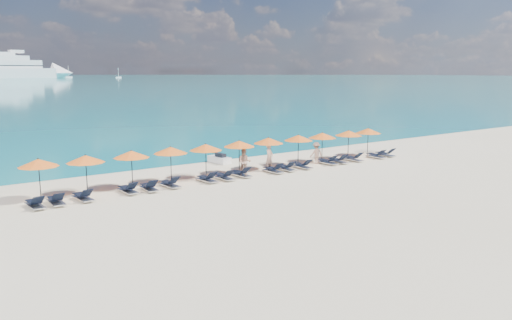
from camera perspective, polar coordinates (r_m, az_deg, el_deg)
ground at (r=29.58m, az=3.34°, el=-3.12°), size 1400.00×1400.00×0.00m
cruise_ship at (r=565.28m, az=-26.40°, el=9.34°), size 133.53×36.79×36.74m
sailboat_near at (r=553.45m, az=-20.62°, el=8.89°), size 6.78×2.26×12.43m
sailboat_far at (r=536.48m, az=-15.44°, el=9.12°), size 5.63×1.88×10.33m
jetski at (r=37.28m, az=-4.20°, el=0.10°), size 0.95×2.11×0.73m
beachgoer_a at (r=34.03m, az=1.53°, el=0.28°), size 0.82×0.70×1.91m
beachgoer_b at (r=32.78m, az=-1.32°, el=-0.23°), size 0.98×0.90×1.76m
beachgoer_c at (r=37.17m, az=6.90°, el=0.80°), size 1.06×0.54×1.60m
umbrella_0 at (r=28.59m, az=-23.62°, el=-0.30°), size 2.10×2.10×2.28m
umbrella_1 at (r=28.92m, az=-18.90°, el=0.12°), size 2.10×2.10×2.28m
umbrella_2 at (r=29.81m, az=-14.06°, el=0.65°), size 2.10×2.10×2.28m
umbrella_3 at (r=30.83m, az=-9.74°, el=1.11°), size 2.10×2.10×2.28m
umbrella_4 at (r=31.73m, az=-5.77°, el=1.46°), size 2.10×2.10×2.28m
umbrella_5 at (r=33.14m, az=-1.94°, el=1.87°), size 2.10×2.10×2.28m
umbrella_6 at (r=34.64m, az=1.43°, el=2.23°), size 2.10×2.10×2.28m
umbrella_7 at (r=36.21m, az=4.87°, el=2.54°), size 2.10×2.10×2.28m
umbrella_8 at (r=37.77m, az=7.60°, el=2.80°), size 2.10×2.10×2.28m
umbrella_9 at (r=39.52m, az=10.54°, el=3.04°), size 2.10×2.10×2.28m
umbrella_10 at (r=41.38m, az=12.70°, el=3.27°), size 2.10×2.10×2.28m
lounger_0 at (r=27.34m, az=-23.92°, el=-4.59°), size 0.73×1.74×0.66m
lounger_1 at (r=27.60m, az=-21.88°, el=-4.31°), size 0.64×1.71×0.66m
lounger_2 at (r=27.95m, az=-19.16°, el=-3.96°), size 0.79×1.75×0.66m
lounger_3 at (r=28.90m, az=-14.40°, el=-3.27°), size 0.69×1.72×0.66m
lounger_4 at (r=29.21m, az=-12.12°, el=-3.03°), size 0.73×1.74×0.66m
lounger_5 at (r=29.84m, az=-9.83°, el=-2.67°), size 0.74×1.74×0.66m
lounger_6 at (r=30.91m, az=-5.62°, el=-2.13°), size 0.73×1.74×0.66m
lounger_7 at (r=31.46m, az=-3.67°, el=-1.89°), size 0.67×1.72×0.66m
lounger_8 at (r=32.33m, az=-1.74°, el=-1.54°), size 0.74×1.74×0.66m
lounger_9 at (r=33.57m, az=1.98°, el=-1.11°), size 0.66×1.71×0.66m
lounger_10 at (r=34.33m, az=3.46°, el=-0.87°), size 0.69×1.73×0.66m
lounger_11 at (r=35.20m, az=5.33°, el=-0.62°), size 0.65×1.71×0.66m
lounger_12 at (r=36.99m, az=8.18°, el=-0.16°), size 0.72×1.74×0.66m
lounger_13 at (r=37.59m, az=9.37°, el=-0.03°), size 0.68×1.72×0.66m
lounger_14 at (r=38.64m, az=11.04°, el=0.19°), size 0.67×1.72×0.66m
lounger_15 at (r=40.38m, az=13.58°, el=0.52°), size 0.68×1.72×0.66m
lounger_16 at (r=41.27m, az=14.58°, el=0.68°), size 0.73×1.74×0.66m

